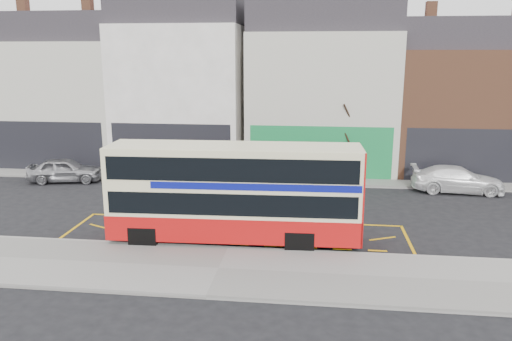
# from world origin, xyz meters

# --- Properties ---
(ground) EXTENTS (120.00, 120.00, 0.00)m
(ground) POSITION_xyz_m (0.00, 0.00, 0.00)
(ground) COLOR black
(ground) RESTS_ON ground
(pavement) EXTENTS (40.00, 4.00, 0.15)m
(pavement) POSITION_xyz_m (0.00, -2.30, 0.07)
(pavement) COLOR gray
(pavement) RESTS_ON ground
(kerb) EXTENTS (40.00, 0.15, 0.15)m
(kerb) POSITION_xyz_m (0.00, -0.38, 0.07)
(kerb) COLOR gray
(kerb) RESTS_ON ground
(far_pavement) EXTENTS (50.00, 3.00, 0.15)m
(far_pavement) POSITION_xyz_m (0.00, 11.00, 0.07)
(far_pavement) COLOR gray
(far_pavement) RESTS_ON ground
(road_markings) EXTENTS (14.00, 3.40, 0.01)m
(road_markings) POSITION_xyz_m (0.00, 1.60, 0.01)
(road_markings) COLOR #D69C0B
(road_markings) RESTS_ON ground
(terrace_far_left) EXTENTS (8.00, 8.01, 10.80)m
(terrace_far_left) POSITION_xyz_m (-13.50, 14.99, 4.82)
(terrace_far_left) COLOR beige
(terrace_far_left) RESTS_ON ground
(terrace_left) EXTENTS (8.00, 8.01, 11.80)m
(terrace_left) POSITION_xyz_m (-5.50, 14.99, 5.32)
(terrace_left) COLOR white
(terrace_left) RESTS_ON ground
(terrace_green_shop) EXTENTS (9.00, 8.01, 11.30)m
(terrace_green_shop) POSITION_xyz_m (3.50, 14.99, 5.07)
(terrace_green_shop) COLOR beige
(terrace_green_shop) RESTS_ON ground
(terrace_right) EXTENTS (9.00, 8.01, 10.30)m
(terrace_right) POSITION_xyz_m (12.50, 14.99, 4.57)
(terrace_right) COLOR brown
(terrace_right) RESTS_ON ground
(double_decker_bus) EXTENTS (9.82, 2.57, 3.89)m
(double_decker_bus) POSITION_xyz_m (0.14, 0.60, 2.05)
(double_decker_bus) COLOR beige
(double_decker_bus) RESTS_ON ground
(bus_stop_post) EXTENTS (0.72, 0.14, 2.88)m
(bus_stop_post) POSITION_xyz_m (-3.57, -0.43, 1.89)
(bus_stop_post) COLOR black
(bus_stop_post) RESTS_ON pavement
(car_silver) EXTENTS (4.40, 2.45, 1.42)m
(car_silver) POSITION_xyz_m (-11.22, 8.80, 0.71)
(car_silver) COLOR #9A9A9E
(car_silver) RESTS_ON ground
(car_grey) EXTENTS (4.01, 2.47, 1.25)m
(car_grey) POSITION_xyz_m (-2.07, 8.59, 0.62)
(car_grey) COLOR #37383E
(car_grey) RESTS_ON ground
(car_white) EXTENTS (4.89, 2.20, 1.39)m
(car_white) POSITION_xyz_m (10.86, 9.24, 0.69)
(car_white) COLOR white
(car_white) RESTS_ON ground
(street_tree_right) EXTENTS (2.68, 2.68, 5.78)m
(street_tree_right) POSITION_xyz_m (4.99, 11.77, 3.94)
(street_tree_right) COLOR black
(street_tree_right) RESTS_ON ground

